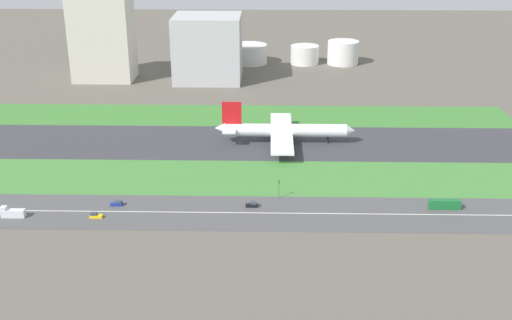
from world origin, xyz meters
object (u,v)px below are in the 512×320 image
Objects in this scene: truck_0 at (12,213)px; bus_0 at (445,204)px; fuel_tank_east at (343,53)px; car_0 at (252,205)px; traffic_light at (279,188)px; terminal_building at (103,39)px; car_3 at (96,216)px; car_1 at (117,203)px; airliner at (282,130)px; fuel_tank_west at (249,54)px; fuel_tank_centre at (305,55)px; hangar_building at (208,48)px.

bus_0 is (155.73, 10.00, 0.15)m from truck_0.
car_0 is at bearing -104.04° from fuel_tank_east.
traffic_light is (95.15, 17.99, 2.62)m from truck_0.
truck_0 is 0.39× the size of fuel_tank_east.
terminal_building is at bearing 132.79° from bus_0.
bus_0 is 2.64× the size of car_3.
car_3 is at bearing -118.72° from car_1.
truck_0 is 0.72× the size of bus_0.
airliner is 2.64× the size of fuel_tank_west.
fuel_tank_centre is at bearing 82.40° from car_0.
car_3 is 0.61× the size of traffic_light.
car_0 is at bearing -173.31° from truck_0.
terminal_building is 2.64× the size of fuel_tank_centre.
terminal_building is at bearing -86.21° from truck_0.
car_1 is 1.00× the size of car_3.
fuel_tank_east is (106.82, 227.00, 7.02)m from car_1.
car_1 is (-62.15, -68.00, -5.31)m from airliner.
bus_0 is 2.64× the size of car_0.
hangar_building is 1.68× the size of fuel_tank_west.
car_1 is 11.40m from car_3.
hangar_building reaches higher than car_3.
fuel_tank_centre reaches higher than traffic_light.
fuel_tank_centre reaches higher than car_0.
hangar_building is (-44.63, 114.00, 13.93)m from airliner.
traffic_light is 205.84m from terminal_building.
airliner is at bearing 87.90° from traffic_light.
car_1 is 0.23× the size of fuel_tank_centre.
truck_0 is at bearing -115.99° from fuel_tank_centre.
traffic_light is 0.29× the size of fuel_tank_west.
traffic_light is 219.76m from fuel_tank_west.
fuel_tank_west is at bearing 109.12° from bus_0.
fuel_tank_east reaches higher than fuel_tank_centre.
car_0 is 1.00× the size of car_3.
fuel_tank_centre is at bearing 0.00° from fuel_tank_west.
airliner reaches higher than bus_0.
fuel_tank_centre is at bearing 180.00° from fuel_tank_east.
terminal_building reaches higher than truck_0.
terminal_building reaches higher than hangar_building.
airliner is 159.65m from terminal_building.
fuel_tank_east is (-13.71, 227.00, 6.12)m from bus_0.
fuel_tank_centre reaches higher than car_1.
car_3 is 241.75m from fuel_tank_west.
truck_0 is (-97.35, -78.00, -4.56)m from airliner.
fuel_tank_west is at bearing -108.01° from truck_0.
terminal_building is at bearing -153.38° from fuel_tank_west.
hangar_building reaches higher than car_1.
hangar_building reaches higher than bus_0.
fuel_tank_east reaches higher than traffic_light.
car_1 is (35.20, 10.00, -0.75)m from truck_0.
fuel_tank_east is (89.30, 45.00, -12.22)m from hangar_building.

